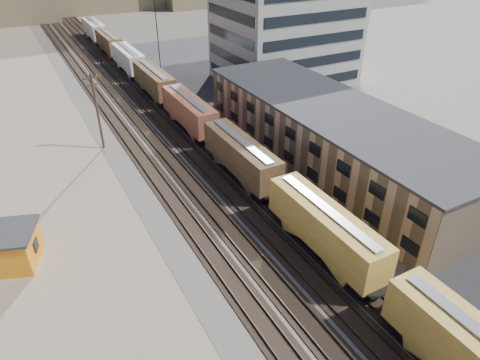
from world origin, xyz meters
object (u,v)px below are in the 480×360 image
freight_train (170,94)px  maintenance_shed (16,247)px  parked_car_blue (247,81)px  utility_pole_north (97,110)px

freight_train → maintenance_shed: 35.69m
maintenance_shed → parked_car_blue: size_ratio=0.92×
parked_car_blue → utility_pole_north: bearing=160.5°
parked_car_blue → maintenance_shed: bearing=174.5°
parked_car_blue → freight_train: bearing=153.4°
freight_train → utility_pole_north: (-12.30, -7.83, 2.50)m
utility_pole_north → maintenance_shed: 22.26m
freight_train → parked_car_blue: size_ratio=20.11×
freight_train → maintenance_shed: (-23.87, -26.51, -1.07)m
maintenance_shed → freight_train: bearing=48.0°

